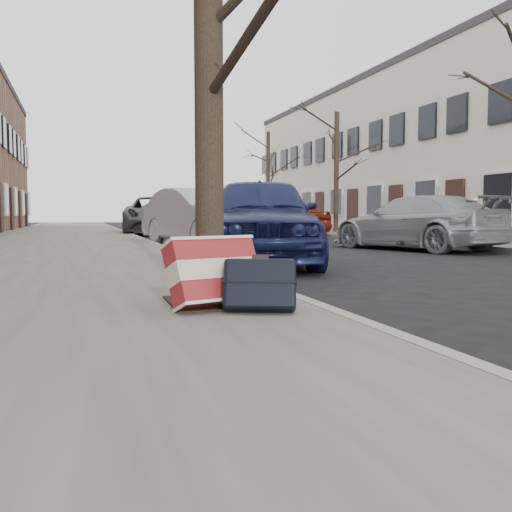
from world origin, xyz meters
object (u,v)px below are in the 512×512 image
object	(u,v)px
suitcase_red	(214,273)
car_near_mid	(202,217)
suitcase_navy	(260,284)
car_near_front	(259,220)

from	to	relation	value
suitcase_red	car_near_mid	xyz separation A→B (m)	(2.18, 10.83, 0.38)
suitcase_red	suitcase_navy	size ratio (longest dim) A/B	1.34
car_near_front	car_near_mid	xyz separation A→B (m)	(0.23, 5.86, 0.01)
suitcase_red	suitcase_navy	bearing A→B (deg)	-62.71
suitcase_navy	car_near_front	bearing A→B (deg)	92.74
car_near_mid	car_near_front	bearing A→B (deg)	-107.23
suitcase_red	suitcase_navy	xyz separation A→B (m)	(0.29, -0.27, -0.07)
suitcase_red	car_near_mid	size ratio (longest dim) A/B	0.15
suitcase_red	car_near_front	size ratio (longest dim) A/B	0.16
suitcase_red	car_near_front	bearing A→B (deg)	49.65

